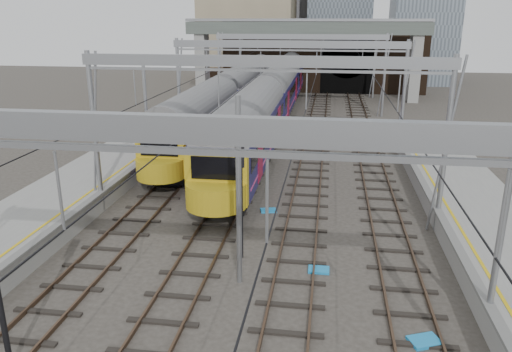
# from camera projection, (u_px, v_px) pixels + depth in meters

# --- Properties ---
(ground) EXTENTS (160.00, 160.00, 0.00)m
(ground) POSITION_uv_depth(u_px,v_px,m) (229.00, 311.00, 16.82)
(ground) COLOR #38332D
(ground) RESTS_ON ground
(tracks) EXTENTS (14.40, 80.00, 0.22)m
(tracks) POSITION_uv_depth(u_px,v_px,m) (277.00, 176.00, 30.94)
(tracks) COLOR #4C3828
(tracks) RESTS_ON ground
(overhead_line) EXTENTS (16.80, 80.00, 8.00)m
(overhead_line) POSITION_uv_depth(u_px,v_px,m) (288.00, 60.00, 35.05)
(overhead_line) COLOR gray
(overhead_line) RESTS_ON ground
(retaining_wall) EXTENTS (28.00, 2.75, 9.00)m
(retaining_wall) POSITION_uv_depth(u_px,v_px,m) (319.00, 58.00, 64.22)
(retaining_wall) COLOR black
(retaining_wall) RESTS_ON ground
(overbridge) EXTENTS (28.00, 3.00, 9.25)m
(overbridge) POSITION_uv_depth(u_px,v_px,m) (306.00, 36.00, 57.93)
(overbridge) COLOR gray
(overbridge) RESTS_ON ground
(train_main) EXTENTS (3.05, 70.49, 5.16)m
(train_main) POSITION_uv_depth(u_px,v_px,m) (285.00, 80.00, 56.04)
(train_main) COLOR black
(train_main) RESTS_ON ground
(train_second) EXTENTS (2.83, 49.16, 4.87)m
(train_second) POSITION_uv_depth(u_px,v_px,m) (240.00, 89.00, 50.21)
(train_second) COLOR black
(train_second) RESTS_ON ground
(signal_near_centre) EXTENTS (0.38, 0.47, 4.81)m
(signal_near_centre) POSITION_uv_depth(u_px,v_px,m) (240.00, 188.00, 19.61)
(signal_near_centre) COLOR black
(signal_near_centre) RESTS_ON ground
(equip_cover_a) EXTENTS (0.82, 0.58, 0.10)m
(equip_cover_a) POSITION_uv_depth(u_px,v_px,m) (319.00, 270.00, 19.48)
(equip_cover_a) COLOR #1B89D1
(equip_cover_a) RESTS_ON ground
(equip_cover_b) EXTENTS (0.91, 0.74, 0.09)m
(equip_cover_b) POSITION_uv_depth(u_px,v_px,m) (268.00, 210.00, 25.44)
(equip_cover_b) COLOR #1B89D1
(equip_cover_b) RESTS_ON ground
(equip_cover_c) EXTENTS (1.10, 0.95, 0.11)m
(equip_cover_c) POSITION_uv_depth(u_px,v_px,m) (424.00, 341.00, 15.19)
(equip_cover_c) COLOR #1B89D1
(equip_cover_c) RESTS_ON ground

